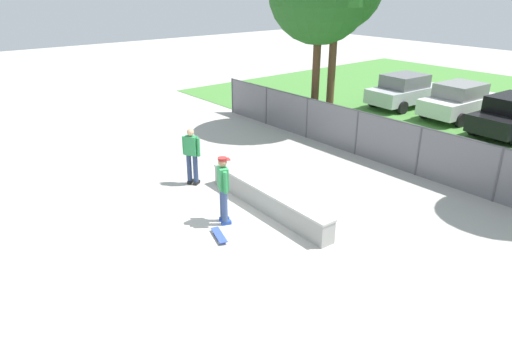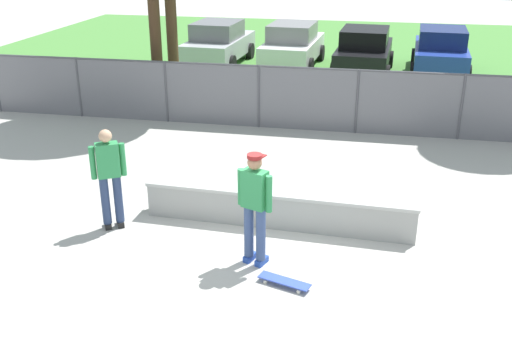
# 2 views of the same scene
# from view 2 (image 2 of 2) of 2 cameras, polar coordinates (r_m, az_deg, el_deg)

# --- Properties ---
(ground_plane) EXTENTS (80.00, 80.00, 0.00)m
(ground_plane) POSITION_cam_2_polar(r_m,az_deg,el_deg) (9.69, 0.55, -7.85)
(ground_plane) COLOR #ADAAA3
(grass_strip) EXTENTS (29.86, 20.00, 0.02)m
(grass_strip) POSITION_cam_2_polar(r_m,az_deg,el_deg) (25.47, 7.60, 11.18)
(grass_strip) COLOR #478438
(grass_strip) RESTS_ON ground
(concrete_ledge) EXTENTS (4.83, 0.68, 0.66)m
(concrete_ledge) POSITION_cam_2_polar(r_m,az_deg,el_deg) (10.37, 2.20, -3.63)
(concrete_ledge) COLOR #999993
(concrete_ledge) RESTS_ON ground
(skateboarder) EXTENTS (0.57, 0.38, 1.84)m
(skateboarder) POSITION_cam_2_polar(r_m,az_deg,el_deg) (8.88, -0.12, -3.28)
(skateboarder) COLOR #2647A5
(skateboarder) RESTS_ON ground
(skateboard) EXTENTS (0.82, 0.43, 0.09)m
(skateboard) POSITION_cam_2_polar(r_m,az_deg,el_deg) (8.80, 2.78, -10.74)
(skateboard) COLOR #334CB2
(skateboard) RESTS_ON ground
(chainlink_fence) EXTENTS (17.93, 0.07, 1.67)m
(chainlink_fence) POSITION_cam_2_polar(r_m,az_deg,el_deg) (15.26, 5.03, 7.24)
(chainlink_fence) COLOR #4C4C51
(chainlink_fence) RESTS_ON ground
(car_silver) EXTENTS (2.22, 4.31, 1.66)m
(car_silver) POSITION_cam_2_polar(r_m,az_deg,el_deg) (23.23, -3.67, 12.33)
(car_silver) COLOR #B7BABF
(car_silver) RESTS_ON ground
(car_white) EXTENTS (2.22, 4.31, 1.66)m
(car_white) POSITION_cam_2_polar(r_m,az_deg,el_deg) (22.79, 3.59, 12.14)
(car_white) COLOR silver
(car_white) RESTS_ON ground
(car_black) EXTENTS (2.22, 4.31, 1.66)m
(car_black) POSITION_cam_2_polar(r_m,az_deg,el_deg) (21.90, 10.50, 11.40)
(car_black) COLOR black
(car_black) RESTS_ON ground
(car_blue) EXTENTS (2.22, 4.31, 1.66)m
(car_blue) POSITION_cam_2_polar(r_m,az_deg,el_deg) (22.60, 17.58, 11.08)
(car_blue) COLOR #233D9E
(car_blue) RESTS_ON ground
(bystander) EXTENTS (0.53, 0.41, 1.82)m
(bystander) POSITION_cam_2_polar(r_m,az_deg,el_deg) (10.30, -14.13, -0.40)
(bystander) COLOR black
(bystander) RESTS_ON ground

